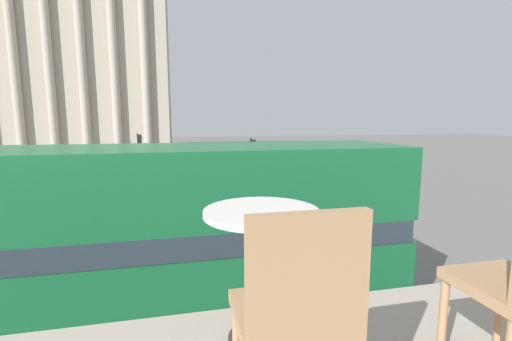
{
  "coord_description": "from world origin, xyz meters",
  "views": [
    {
      "loc": [
        0.23,
        -2.01,
        4.73
      ],
      "look_at": [
        4.17,
        15.55,
        2.09
      ],
      "focal_mm": 24.0,
      "sensor_mm": 36.0,
      "label": 1
    }
  ],
  "objects_px": {
    "car_maroon": "(116,167)",
    "double_decker_bus": "(154,239)",
    "car_white": "(298,192)",
    "pedestrian_blue": "(252,166)",
    "traffic_light_near": "(275,190)",
    "traffic_light_mid": "(252,160)",
    "plaza_building_left": "(65,54)",
    "cafe_chair_0": "(296,313)",
    "pedestrian_grey": "(239,176)",
    "traffic_light_far": "(139,150)",
    "cafe_dining_table": "(261,246)"
  },
  "relations": [
    {
      "from": "car_maroon",
      "to": "double_decker_bus",
      "type": "bearing_deg",
      "value": 144.17
    },
    {
      "from": "car_white",
      "to": "pedestrian_blue",
      "type": "xyz_separation_m",
      "value": [
        -0.7,
        9.23,
        0.28
      ]
    },
    {
      "from": "traffic_light_near",
      "to": "traffic_light_mid",
      "type": "distance_m",
      "value": 8.31
    },
    {
      "from": "plaza_building_left",
      "to": "cafe_chair_0",
      "type": "bearing_deg",
      "value": -73.57
    },
    {
      "from": "car_maroon",
      "to": "pedestrian_blue",
      "type": "height_order",
      "value": "pedestrian_blue"
    },
    {
      "from": "double_decker_bus",
      "to": "car_white",
      "type": "bearing_deg",
      "value": 53.56
    },
    {
      "from": "car_maroon",
      "to": "pedestrian_grey",
      "type": "distance_m",
      "value": 12.79
    },
    {
      "from": "plaza_building_left",
      "to": "pedestrian_grey",
      "type": "bearing_deg",
      "value": -54.82
    },
    {
      "from": "cafe_chair_0",
      "to": "traffic_light_mid",
      "type": "bearing_deg",
      "value": 79.27
    },
    {
      "from": "traffic_light_far",
      "to": "car_white",
      "type": "bearing_deg",
      "value": -46.86
    },
    {
      "from": "traffic_light_near",
      "to": "cafe_chair_0",
      "type": "bearing_deg",
      "value": -105.6
    },
    {
      "from": "cafe_chair_0",
      "to": "traffic_light_mid",
      "type": "relative_size",
      "value": 0.25
    },
    {
      "from": "traffic_light_mid",
      "to": "pedestrian_grey",
      "type": "height_order",
      "value": "traffic_light_mid"
    },
    {
      "from": "pedestrian_blue",
      "to": "pedestrian_grey",
      "type": "relative_size",
      "value": 0.97
    },
    {
      "from": "cafe_dining_table",
      "to": "plaza_building_left",
      "type": "height_order",
      "value": "plaza_building_left"
    },
    {
      "from": "pedestrian_grey",
      "to": "car_maroon",
      "type": "bearing_deg",
      "value": -131.57
    },
    {
      "from": "plaza_building_left",
      "to": "pedestrian_grey",
      "type": "distance_m",
      "value": 31.58
    },
    {
      "from": "double_decker_bus",
      "to": "plaza_building_left",
      "type": "xyz_separation_m",
      "value": [
        -12.46,
        39.55,
        10.3
      ]
    },
    {
      "from": "traffic_light_far",
      "to": "car_maroon",
      "type": "distance_m",
      "value": 4.2
    },
    {
      "from": "cafe_chair_0",
      "to": "pedestrian_grey",
      "type": "height_order",
      "value": "cafe_chair_0"
    },
    {
      "from": "plaza_building_left",
      "to": "pedestrian_blue",
      "type": "height_order",
      "value": "plaza_building_left"
    },
    {
      "from": "cafe_chair_0",
      "to": "pedestrian_grey",
      "type": "bearing_deg",
      "value": 81.5
    },
    {
      "from": "traffic_light_mid",
      "to": "car_maroon",
      "type": "height_order",
      "value": "traffic_light_mid"
    },
    {
      "from": "cafe_chair_0",
      "to": "traffic_light_far",
      "type": "bearing_deg",
      "value": 98.08
    },
    {
      "from": "cafe_dining_table",
      "to": "traffic_light_far",
      "type": "bearing_deg",
      "value": 97.48
    },
    {
      "from": "double_decker_bus",
      "to": "cafe_dining_table",
      "type": "relative_size",
      "value": 14.19
    },
    {
      "from": "traffic_light_mid",
      "to": "pedestrian_grey",
      "type": "xyz_separation_m",
      "value": [
        -0.31,
        2.74,
        -1.4
      ]
    },
    {
      "from": "car_maroon",
      "to": "plaza_building_left",
      "type": "bearing_deg",
      "value": -20.47
    },
    {
      "from": "car_white",
      "to": "cafe_chair_0",
      "type": "bearing_deg",
      "value": -51.02
    },
    {
      "from": "cafe_dining_table",
      "to": "traffic_light_mid",
      "type": "height_order",
      "value": "cafe_dining_table"
    },
    {
      "from": "double_decker_bus",
      "to": "pedestrian_blue",
      "type": "distance_m",
      "value": 21.3
    },
    {
      "from": "traffic_light_far",
      "to": "cafe_dining_table",
      "type": "bearing_deg",
      "value": -82.52
    },
    {
      "from": "plaza_building_left",
      "to": "traffic_light_mid",
      "type": "bearing_deg",
      "value": -57.2
    },
    {
      "from": "cafe_chair_0",
      "to": "traffic_light_mid",
      "type": "height_order",
      "value": "cafe_chair_0"
    },
    {
      "from": "plaza_building_left",
      "to": "pedestrian_grey",
      "type": "xyz_separation_m",
      "value": [
        16.92,
        -24.0,
        -11.61
      ]
    },
    {
      "from": "double_decker_bus",
      "to": "traffic_light_far",
      "type": "relative_size",
      "value": 2.78
    },
    {
      "from": "cafe_chair_0",
      "to": "pedestrian_blue",
      "type": "bearing_deg",
      "value": 79.15
    },
    {
      "from": "plaza_building_left",
      "to": "traffic_light_near",
      "type": "relative_size",
      "value": 7.33
    },
    {
      "from": "cafe_chair_0",
      "to": "plaza_building_left",
      "type": "relative_size",
      "value": 0.04
    },
    {
      "from": "plaza_building_left",
      "to": "traffic_light_mid",
      "type": "distance_m",
      "value": 33.41
    },
    {
      "from": "traffic_light_far",
      "to": "pedestrian_grey",
      "type": "bearing_deg",
      "value": -39.38
    },
    {
      "from": "traffic_light_near",
      "to": "car_maroon",
      "type": "height_order",
      "value": "traffic_light_near"
    },
    {
      "from": "double_decker_bus",
      "to": "pedestrian_grey",
      "type": "xyz_separation_m",
      "value": [
        4.46,
        15.54,
        -1.31
      ]
    },
    {
      "from": "cafe_chair_0",
      "to": "traffic_light_near",
      "type": "xyz_separation_m",
      "value": [
        2.92,
        10.48,
        -1.79
      ]
    },
    {
      "from": "cafe_chair_0",
      "to": "pedestrian_grey",
      "type": "relative_size",
      "value": 0.52
    },
    {
      "from": "pedestrian_blue",
      "to": "pedestrian_grey",
      "type": "xyz_separation_m",
      "value": [
        -1.89,
        -4.74,
        0.04
      ]
    },
    {
      "from": "traffic_light_near",
      "to": "car_maroon",
      "type": "distance_m",
      "value": 21.65
    },
    {
      "from": "traffic_light_mid",
      "to": "car_maroon",
      "type": "relative_size",
      "value": 0.88
    },
    {
      "from": "traffic_light_far",
      "to": "car_maroon",
      "type": "bearing_deg",
      "value": 127.21
    },
    {
      "from": "traffic_light_near",
      "to": "car_maroon",
      "type": "relative_size",
      "value": 0.82
    }
  ]
}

